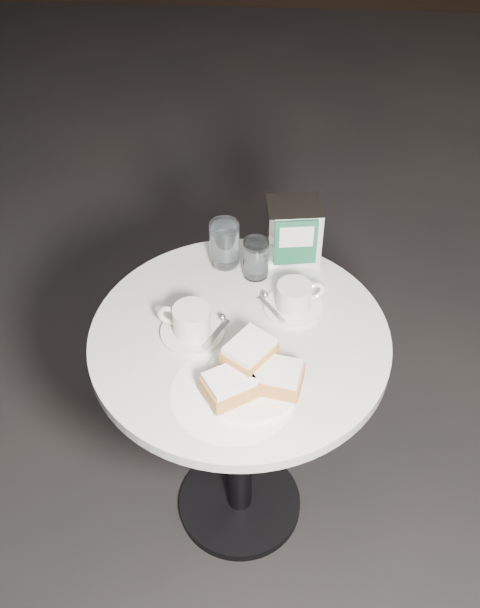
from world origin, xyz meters
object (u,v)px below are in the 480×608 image
object	(u,v)px
beignet_plate	(252,375)
coffee_cup_left	(191,323)
water_glass_right	(256,259)
napkin_dispenser	(293,231)
water_glass_left	(224,244)
cafe_table	(240,390)
coffee_cup_right	(294,299)

from	to	relation	value
beignet_plate	coffee_cup_left	world-z (taller)	beignet_plate
water_glass_right	napkin_dispenser	bearing A→B (deg)	41.77
water_glass_left	beignet_plate	bearing A→B (deg)	-77.97
cafe_table	napkin_dispenser	xyz separation A→B (m)	(0.12, 0.30, 0.28)
water_glass_left	coffee_cup_right	bearing A→B (deg)	-41.85
coffee_cup_right	water_glass_right	size ratio (longest dim) A/B	1.77
cafe_table	napkin_dispenser	bearing A→B (deg)	68.16
cafe_table	beignet_plate	world-z (taller)	beignet_plate
coffee_cup_right	cafe_table	bearing A→B (deg)	-162.97
beignet_plate	coffee_cup_left	distance (m)	0.21
cafe_table	napkin_dispenser	distance (m)	0.42
beignet_plate	napkin_dispenser	distance (m)	0.45
beignet_plate	coffee_cup_right	distance (m)	0.26
coffee_cup_right	water_glass_right	xyz separation A→B (m)	(-0.10, 0.12, 0.02)
water_glass_right	coffee_cup_right	bearing A→B (deg)	-50.58
coffee_cup_right	water_glass_left	size ratio (longest dim) A/B	1.52
beignet_plate	water_glass_right	size ratio (longest dim) A/B	2.43
coffee_cup_left	water_glass_right	xyz separation A→B (m)	(0.14, 0.21, 0.02)
coffee_cup_left	water_glass_left	world-z (taller)	water_glass_left
cafe_table	coffee_cup_left	size ratio (longest dim) A/B	4.19
beignet_plate	coffee_cup_left	bearing A→B (deg)	133.67
coffee_cup_left	napkin_dispenser	size ratio (longest dim) A/B	1.15
napkin_dispenser	beignet_plate	bearing A→B (deg)	-107.71
cafe_table	beignet_plate	distance (m)	0.28
beignet_plate	coffee_cup_right	size ratio (longest dim) A/B	1.38
water_glass_right	coffee_cup_left	bearing A→B (deg)	-123.35
beignet_plate	coffee_cup_right	bearing A→B (deg)	69.80
napkin_dispenser	coffee_cup_right	bearing A→B (deg)	-95.22
coffee_cup_right	water_glass_left	distance (m)	0.24
coffee_cup_left	water_glass_left	xyz separation A→B (m)	(0.06, 0.25, 0.03)
cafe_table	coffee_cup_left	bearing A→B (deg)	177.84
cafe_table	coffee_cup_left	xyz separation A→B (m)	(-0.11, 0.00, 0.23)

